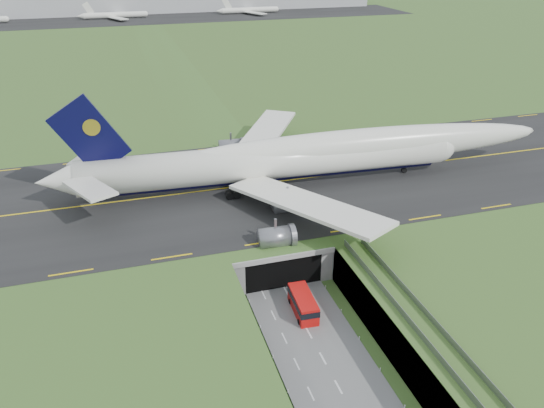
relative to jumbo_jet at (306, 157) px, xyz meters
name	(u,v)px	position (x,y,z in m)	size (l,w,h in m)	color
ground	(301,321)	(-11.63, -30.91, -11.48)	(900.00, 900.00, 0.00)	#3D5321
airfield_deck	(302,303)	(-11.63, -30.91, -8.48)	(800.00, 800.00, 6.00)	gray
trench_road	(321,356)	(-11.63, -38.41, -11.38)	(12.00, 75.00, 0.20)	slate
taxiway	(243,186)	(-11.63, 2.09, -5.39)	(800.00, 44.00, 0.18)	black
tunnel_portal	(268,241)	(-11.63, -14.20, -8.15)	(17.00, 22.30, 6.00)	gray
guideway	(455,371)	(-0.63, -50.02, -6.16)	(3.00, 53.00, 7.05)	#A8A8A3
jumbo_jet	(306,157)	(0.00, 0.00, 0.00)	(96.14, 61.49, 20.37)	white
shuttle_tram	(303,304)	(-10.88, -29.36, -9.87)	(3.05, 7.26, 2.92)	red
distant_hills	(204,4)	(52.75, 399.09, -15.48)	(700.00, 91.00, 60.00)	#4E5E59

